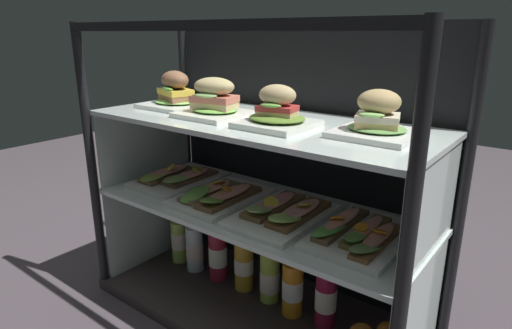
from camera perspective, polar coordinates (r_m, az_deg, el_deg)
ground_plane at (r=1.59m, az=0.00°, el=-19.45°), size 6.00×6.00×0.02m
case_base_deck at (r=1.57m, az=0.00°, el=-18.53°), size 1.14×0.48×0.04m
case_frame at (r=1.45m, az=3.32°, el=0.54°), size 1.14×0.48×0.97m
riser_lower_tier at (r=1.47m, az=0.00°, el=-12.36°), size 1.07×0.42×0.35m
shelf_lower_glass at (r=1.39m, az=0.00°, el=-5.87°), size 1.09×0.44×0.01m
riser_upper_tier at (r=1.34m, az=0.00°, el=-0.30°), size 1.07×0.42×0.27m
shelf_upper_glass at (r=1.30m, az=0.00°, el=5.63°), size 1.09×0.44×0.01m
plated_roll_sandwich_near_left_corner at (r=1.54m, az=-10.62°, el=9.20°), size 0.20×0.20×0.13m
plated_roll_sandwich_center at (r=1.35m, az=-5.54°, el=8.28°), size 0.20×0.20×0.12m
plated_roll_sandwich_far_right at (r=1.19m, az=2.81°, el=6.77°), size 0.19×0.19×0.12m
plated_roll_sandwich_far_left at (r=1.12m, az=15.80°, el=5.73°), size 0.20×0.20×0.12m
open_sandwich_tray_mid_right at (r=1.62m, az=-10.38°, el=-1.67°), size 0.22×0.33×0.06m
open_sandwich_tray_left_of_center at (r=1.43m, az=-4.90°, el=-4.06°), size 0.22×0.33×0.06m
open_sandwich_tray_near_right_corner at (r=1.29m, az=3.61°, el=-6.40°), size 0.22×0.33×0.06m
open_sandwich_tray_right_of_center at (r=1.20m, az=13.65°, el=-8.88°), size 0.22×0.33×0.07m
juice_bottle_front_middle at (r=1.79m, az=-10.14°, el=-9.72°), size 0.06×0.06×0.22m
juice_bottle_front_second at (r=1.71m, az=-8.14°, el=-10.73°), size 0.07×0.07×0.24m
juice_bottle_back_center at (r=1.65m, az=-5.08°, el=-11.67°), size 0.07×0.07×0.25m
juice_bottle_front_right_end at (r=1.58m, az=-1.62°, el=-12.75°), size 0.07×0.07×0.25m
juice_bottle_tucked_behind at (r=1.53m, az=1.83°, el=-14.53°), size 0.07×0.07×0.23m
juice_bottle_back_left at (r=1.46m, az=4.88°, el=-15.88°), size 0.07×0.07×0.24m
juice_bottle_front_fourth at (r=1.43m, az=9.24°, el=-16.84°), size 0.07×0.07×0.25m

